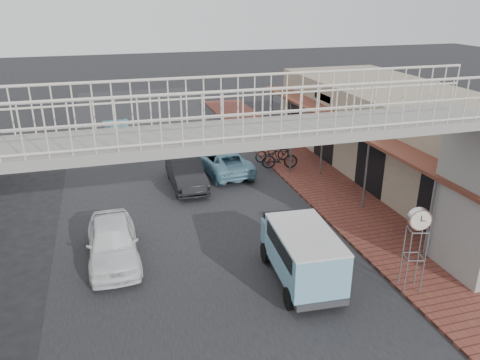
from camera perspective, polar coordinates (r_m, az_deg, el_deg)
ground at (r=16.70m, az=-4.60°, el=-7.85°), size 120.00×120.00×0.00m
road_strip at (r=16.69m, az=-4.60°, el=-7.84°), size 10.00×60.00×0.01m
sidewalk at (r=21.24m, az=11.05°, el=-1.36°), size 3.00×40.00×0.10m
shophouse_row at (r=23.70m, az=20.01°, el=5.16°), size 7.20×18.00×4.00m
footbridge at (r=11.77m, az=-1.00°, el=-3.60°), size 16.40×2.40×6.34m
white_hatchback at (r=15.98m, az=-15.27°, el=-7.27°), size 1.65×4.01×1.36m
dark_sedan at (r=21.46m, az=-6.59°, el=0.89°), size 1.43×3.99×1.31m
angkot_curb at (r=23.04m, az=-2.09°, el=2.35°), size 2.40×4.50×1.20m
angkot_far at (r=27.51m, az=-14.23°, el=4.96°), size 2.25×4.49×1.25m
angkot_van at (r=14.21m, az=7.60°, el=-8.34°), size 1.91×3.77×1.80m
motorcycle_near at (r=24.38m, az=3.95°, el=3.40°), size 1.93×0.78×0.99m
motorcycle_far at (r=23.39m, az=4.87°, el=2.69°), size 1.87×0.84×1.09m
street_clock at (r=14.05m, az=20.96°, el=-4.91°), size 0.67×0.62×2.60m
arrow_sign at (r=22.65m, az=7.96°, el=6.42°), size 1.60×1.01×2.77m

